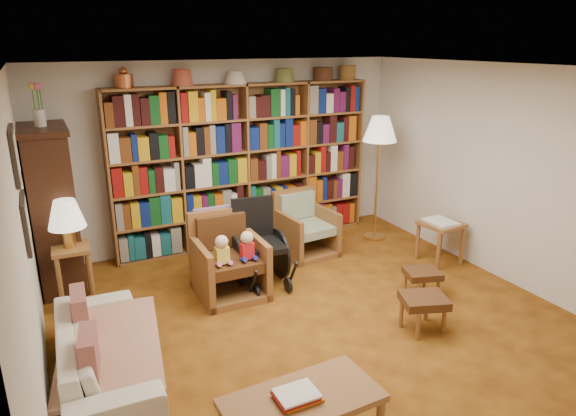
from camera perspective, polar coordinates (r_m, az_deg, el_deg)
floor at (r=5.42m, az=2.87°, el=-12.17°), size 5.00×5.00×0.00m
ceiling at (r=4.69m, az=3.37°, el=15.25°), size 5.00×5.00×0.00m
wall_back at (r=7.12m, az=-6.80°, el=5.98°), size 5.00×0.00×5.00m
wall_front at (r=3.16m, az=26.30°, el=-11.89°), size 5.00×0.00×5.00m
wall_left at (r=4.34m, az=-27.16°, el=-3.93°), size 0.00×5.00×5.00m
wall_right at (r=6.47m, az=22.84°, el=3.44°), size 0.00×5.00×5.00m
bookshelf at (r=7.05m, az=-4.77°, el=5.25°), size 3.60×0.30×2.42m
curio_cabinet at (r=6.33m, az=-24.65°, el=0.10°), size 0.50×0.95×2.40m
framed_pictures at (r=4.52m, az=-27.57°, el=1.84°), size 0.03×0.52×0.97m
sofa at (r=4.70m, az=-19.74°, el=-14.84°), size 1.79×0.75×0.52m
sofa_throw at (r=4.68m, az=-19.17°, el=-14.32°), size 1.01×1.59×0.04m
cushion_left at (r=4.90m, az=-22.04°, el=-11.08°), size 0.14×0.40×0.40m
cushion_right at (r=4.30m, az=-21.17°, el=-15.35°), size 0.17×0.40×0.38m
side_table_lamp at (r=5.97m, az=-22.79°, el=-5.69°), size 0.40×0.40×0.66m
table_lamp at (r=5.78m, az=-23.44°, el=-0.78°), size 0.38×0.38×0.52m
armchair_leather at (r=5.85m, az=-6.82°, el=-5.74°), size 0.74×0.79×0.93m
armchair_sage at (r=6.90m, az=1.73°, el=-2.38°), size 0.73×0.75×0.83m
wheelchair at (r=5.99m, az=-3.38°, el=-4.21°), size 0.58×0.81×1.01m
floor_lamp at (r=7.18m, az=10.17°, el=8.08°), size 0.47×0.47×1.76m
side_table_papers at (r=6.82m, az=16.64°, el=-2.28°), size 0.52×0.52×0.57m
footstool_a at (r=5.26m, az=14.85°, el=-10.12°), size 0.52×0.48×0.36m
footstool_b at (r=5.92m, az=14.70°, el=-7.23°), size 0.45×0.41×0.32m
coffee_table at (r=3.73m, az=1.58°, el=-20.89°), size 1.10×0.58×0.49m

